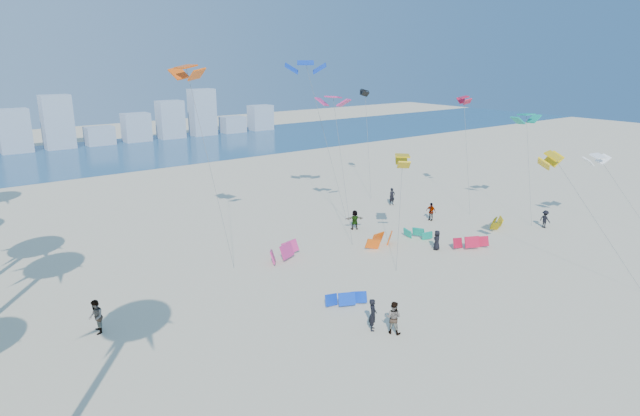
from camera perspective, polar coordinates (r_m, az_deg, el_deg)
ground at (r=26.99m, az=16.55°, el=-17.77°), size 220.00×220.00×0.00m
ocean at (r=87.95m, az=-24.50°, el=4.65°), size 220.00×220.00×0.00m
kitesurfer_near at (r=30.75m, az=5.44°, el=-10.84°), size 0.76×0.78×1.81m
kitesurfer_mid at (r=30.54m, az=7.54°, el=-11.09°), size 1.04×1.11×1.83m
kitesurfers_far at (r=43.85m, az=5.37°, el=-2.71°), size 37.24×14.23×1.89m
grounded_kites at (r=42.22m, az=6.82°, el=-4.02°), size 23.16×10.88×1.10m
flying_kites at (r=45.52m, az=8.22°, el=10.29°), size 33.59×33.31×14.50m
distant_skyline at (r=96.98m, az=-26.79°, el=7.13°), size 85.00×3.00×8.40m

